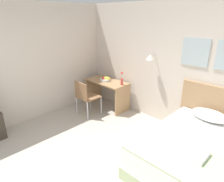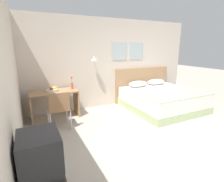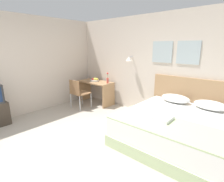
% 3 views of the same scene
% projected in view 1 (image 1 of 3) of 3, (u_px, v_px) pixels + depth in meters
% --- Properties ---
extents(wall_back, '(5.80, 0.31, 2.65)m').
position_uv_depth(wall_back, '(177.00, 68.00, 4.16)').
color(wall_back, beige).
rests_on(wall_back, ground_plane).
extents(bed, '(1.97, 1.98, 0.57)m').
position_uv_depth(bed, '(212.00, 163.00, 2.99)').
color(bed, '#B2C693').
rests_on(bed, ground_plane).
extents(pillow_left, '(0.66, 0.38, 0.19)m').
position_uv_depth(pillow_left, '(210.00, 115.00, 3.59)').
color(pillow_left, white).
rests_on(pillow_left, bed).
extents(throw_blanket, '(1.91, 0.79, 0.02)m').
position_uv_depth(throw_blanket, '(199.00, 166.00, 2.50)').
color(throw_blanket, '#B2C693').
rests_on(throw_blanket, bed).
extents(folded_towel_near_foot, '(0.27, 0.32, 0.06)m').
position_uv_depth(folded_towel_near_foot, '(196.00, 154.00, 2.64)').
color(folded_towel_near_foot, white).
rests_on(folded_towel_near_foot, throw_blanket).
extents(desk, '(1.18, 0.57, 0.73)m').
position_uv_depth(desk, '(107.00, 89.00, 5.34)').
color(desk, '#A87F56').
rests_on(desk, ground_plane).
extents(desk_chair, '(0.48, 0.48, 0.88)m').
position_uv_depth(desk_chair, '(85.00, 95.00, 4.86)').
color(desk_chair, '#8E6642').
rests_on(desk_chair, ground_plane).
extents(fruit_bowl, '(0.31, 0.28, 0.12)m').
position_uv_depth(fruit_bowl, '(105.00, 79.00, 5.26)').
color(fruit_bowl, silver).
rests_on(fruit_bowl, desk).
extents(flower_vase, '(0.07, 0.07, 0.34)m').
position_uv_depth(flower_vase, '(122.00, 80.00, 4.93)').
color(flower_vase, '#D14C42').
rests_on(flower_vase, desk).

